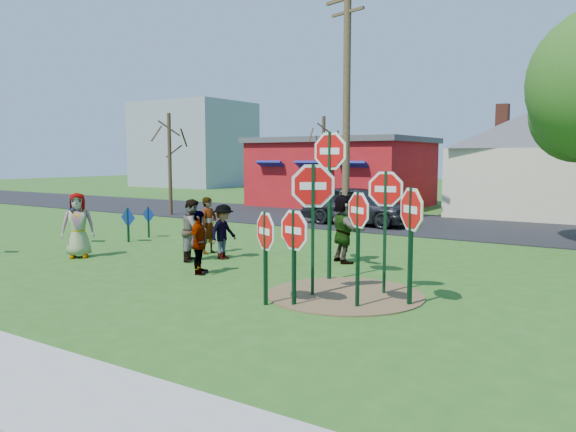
% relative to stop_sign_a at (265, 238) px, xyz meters
% --- Properties ---
extents(ground, '(120.00, 120.00, 0.00)m').
position_rel_stop_sign_a_xyz_m(ground, '(-3.58, 2.50, -1.29)').
color(ground, '#295819').
rests_on(ground, ground).
extents(road, '(120.00, 7.50, 0.04)m').
position_rel_stop_sign_a_xyz_m(road, '(-3.58, 14.00, -1.27)').
color(road, black).
rests_on(road, ground).
extents(dirt_patch, '(3.20, 3.20, 0.03)m').
position_rel_stop_sign_a_xyz_m(dirt_patch, '(0.92, 1.50, -1.27)').
color(dirt_patch, brown).
rests_on(dirt_patch, ground).
extents(red_building, '(9.40, 7.69, 3.90)m').
position_rel_stop_sign_a_xyz_m(red_building, '(-9.08, 20.49, 0.68)').
color(red_building, '#A41019').
rests_on(red_building, ground).
extents(cream_house, '(9.40, 9.40, 6.50)m').
position_rel_stop_sign_a_xyz_m(cream_house, '(1.92, 20.50, 1.64)').
color(cream_house, beige).
rests_on(cream_house, ground).
extents(distant_building, '(10.00, 8.00, 8.00)m').
position_rel_stop_sign_a_xyz_m(distant_building, '(-31.58, 32.50, 2.71)').
color(distant_building, '#8C939E').
rests_on(distant_building, ground).
extents(stop_sign_a, '(0.89, 0.51, 1.92)m').
position_rel_stop_sign_a_xyz_m(stop_sign_a, '(0.00, 0.00, 0.00)').
color(stop_sign_a, '#0D321A').
rests_on(stop_sign_a, ground).
extents(stop_sign_b, '(1.17, 0.11, 3.53)m').
position_rel_stop_sign_a_xyz_m(stop_sign_b, '(-0.05, 2.58, 1.30)').
color(stop_sign_b, '#0D321A').
rests_on(stop_sign_b, ground).
extents(stop_sign_c, '(0.80, 0.48, 2.29)m').
position_rel_stop_sign_a_xyz_m(stop_sign_c, '(1.55, 0.77, 0.32)').
color(stop_sign_c, '#0D321A').
rests_on(stop_sign_c, ground).
extents(stop_sign_d, '(0.97, 0.18, 2.66)m').
position_rel_stop_sign_a_xyz_m(stop_sign_d, '(1.55, 2.01, 0.64)').
color(stop_sign_d, '#0D321A').
rests_on(stop_sign_d, ground).
extents(stop_sign_e, '(1.01, 0.34, 1.97)m').
position_rel_stop_sign_a_xyz_m(stop_sign_e, '(0.49, 0.23, 0.03)').
color(stop_sign_e, '#0D321A').
rests_on(stop_sign_e, ground).
extents(stop_sign_f, '(0.88, 0.74, 2.40)m').
position_rel_stop_sign_a_xyz_m(stop_sign_f, '(2.32, 1.44, 0.39)').
color(stop_sign_f, '#0D321A').
rests_on(stop_sign_f, ground).
extents(stop_sign_g, '(1.03, 0.65, 2.83)m').
position_rel_stop_sign_a_xyz_m(stop_sign_g, '(0.39, 1.09, 0.68)').
color(stop_sign_g, '#0D321A').
rests_on(stop_sign_g, ground).
extents(blue_diamond_b, '(0.70, 0.09, 1.43)m').
position_rel_stop_sign_a_xyz_m(blue_diamond_b, '(-9.64, 2.85, -0.40)').
color(blue_diamond_b, '#0D321A').
rests_on(blue_diamond_b, ground).
extents(blue_diamond_c, '(0.65, 0.06, 1.15)m').
position_rel_stop_sign_a_xyz_m(blue_diamond_c, '(-8.42, 4.01, -0.59)').
color(blue_diamond_c, '#0D321A').
rests_on(blue_diamond_c, ground).
extents(blue_diamond_d, '(0.57, 0.06, 1.09)m').
position_rel_stop_sign_a_xyz_m(blue_diamond_d, '(-8.65, 5.12, -0.61)').
color(blue_diamond_d, '#0D321A').
rests_on(blue_diamond_d, ground).
extents(person_a, '(1.03, 1.05, 1.82)m').
position_rel_stop_sign_a_xyz_m(person_a, '(-7.33, 1.29, -0.37)').
color(person_a, '#404B86').
rests_on(person_a, ground).
extents(person_b, '(0.40, 0.61, 1.65)m').
position_rel_stop_sign_a_xyz_m(person_b, '(-4.72, 3.79, -0.46)').
color(person_b, '#297E6D').
rests_on(person_b, ground).
extents(person_c, '(0.95, 1.02, 1.68)m').
position_rel_stop_sign_a_xyz_m(person_c, '(-4.31, 2.69, -0.45)').
color(person_c, brown).
rests_on(person_c, ground).
extents(person_d, '(0.57, 0.98, 1.51)m').
position_rel_stop_sign_a_xyz_m(person_d, '(-3.79, 3.34, -0.53)').
color(person_d, '#37373C').
rests_on(person_d, ground).
extents(person_e, '(0.68, 0.97, 1.53)m').
position_rel_stop_sign_a_xyz_m(person_e, '(-2.97, 1.43, -0.52)').
color(person_e, '#553460').
rests_on(person_e, ground).
extents(person_f, '(1.65, 1.48, 1.82)m').
position_rel_stop_sign_a_xyz_m(person_f, '(-0.78, 4.68, -0.38)').
color(person_f, '#1D4D24').
rests_on(person_f, ground).
extents(suv, '(4.77, 2.06, 1.60)m').
position_rel_stop_sign_a_xyz_m(suv, '(-4.06, 12.28, -0.45)').
color(suv, '#303136').
rests_on(suv, road).
extents(utility_pole, '(2.28, 0.84, 9.64)m').
position_rel_stop_sign_a_xyz_m(utility_pole, '(-4.34, 11.72, 3.79)').
color(utility_pole, '#4C3823').
rests_on(utility_pole, ground).
extents(bare_tree_west, '(1.80, 1.80, 4.89)m').
position_rel_stop_sign_a_xyz_m(bare_tree_west, '(-13.42, 11.00, 1.88)').
color(bare_tree_west, '#382819').
rests_on(bare_tree_west, ground).
extents(bare_tree_east, '(1.80, 1.80, 4.85)m').
position_rel_stop_sign_a_xyz_m(bare_tree_east, '(-7.99, 16.35, 1.85)').
color(bare_tree_east, '#382819').
rests_on(bare_tree_east, ground).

